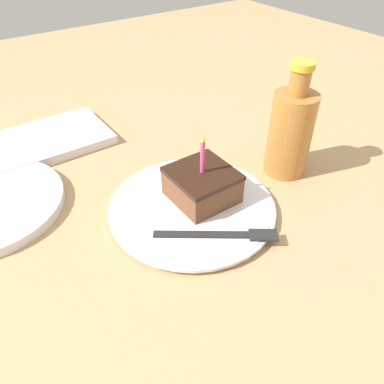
% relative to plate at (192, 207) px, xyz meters
% --- Properties ---
extents(ground_plane, '(2.40, 2.40, 0.04)m').
position_rel_plate_xyz_m(ground_plane, '(0.01, -0.02, -0.03)').
color(ground_plane, tan).
rests_on(ground_plane, ground).
extents(plate, '(0.29, 0.29, 0.02)m').
position_rel_plate_xyz_m(plate, '(0.00, 0.00, 0.00)').
color(plate, silver).
rests_on(plate, ground_plane).
extents(cake_slice, '(0.10, 0.11, 0.13)m').
position_rel_plate_xyz_m(cake_slice, '(-0.03, -0.01, 0.03)').
color(cake_slice, brown).
rests_on(cake_slice, plate).
extents(fork, '(0.17, 0.13, 0.00)m').
position_rel_plate_xyz_m(fork, '(0.00, 0.09, 0.01)').
color(fork, '#262626').
rests_on(fork, plate).
extents(bottle, '(0.08, 0.08, 0.22)m').
position_rel_plate_xyz_m(bottle, '(-0.22, 0.00, 0.08)').
color(bottle, '#B27233').
rests_on(bottle, ground_plane).
extents(marble_board, '(0.28, 0.17, 0.02)m').
position_rel_plate_xyz_m(marble_board, '(0.15, -0.37, 0.00)').
color(marble_board, silver).
rests_on(marble_board, ground_plane).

